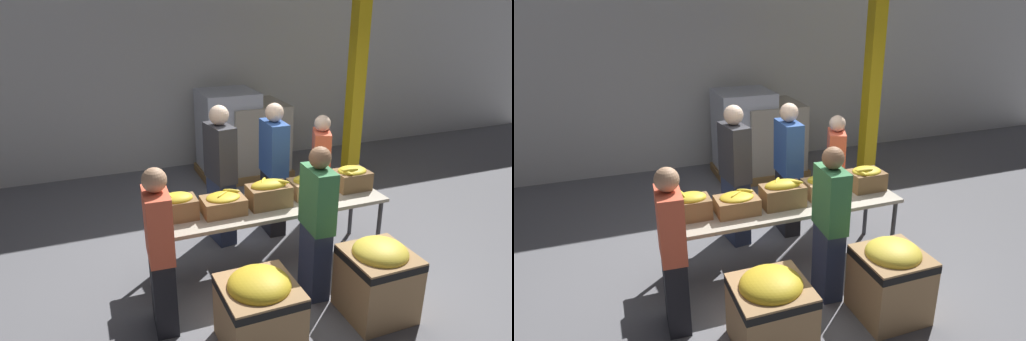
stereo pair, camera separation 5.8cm
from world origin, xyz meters
TOP-DOWN VIEW (x-y plane):
  - ground_plane at (0.00, 0.00)m, footprint 30.00×30.00m
  - wall_back at (0.00, 3.64)m, footprint 16.00×0.08m
  - sorting_table at (0.00, 0.00)m, footprint 2.59×0.70m
  - banana_box_0 at (-1.01, 0.04)m, footprint 0.38×0.27m
  - banana_box_1 at (-0.54, -0.02)m, footprint 0.44×0.30m
  - banana_box_2 at (-0.03, -0.02)m, footprint 0.46×0.28m
  - banana_box_3 at (0.49, 0.07)m, footprint 0.42×0.32m
  - banana_box_4 at (1.05, 0.07)m, footprint 0.40×0.31m
  - volunteer_0 at (-0.34, 0.74)m, footprint 0.29×0.49m
  - volunteer_1 at (0.20, -0.66)m, footprint 0.24×0.44m
  - volunteer_2 at (0.35, 0.73)m, footprint 0.24×0.46m
  - volunteer_3 at (-1.31, -0.63)m, footprint 0.23×0.43m
  - volunteer_4 at (0.95, 0.63)m, footprint 0.35×0.45m
  - donation_bin_0 at (-0.60, -1.17)m, footprint 0.64×0.64m
  - donation_bin_1 at (0.59, -1.17)m, footprint 0.61×0.61m
  - support_pillar at (2.18, 1.81)m, footprint 0.21×0.21m
  - pallet_stack_0 at (0.90, 2.82)m, footprint 1.07×1.07m
  - pallet_stack_1 at (0.44, 2.83)m, footprint 0.98×0.98m

SIDE VIEW (x-z plane):
  - ground_plane at x=0.00m, z-range 0.00..0.00m
  - donation_bin_0 at x=-0.60m, z-range 0.02..0.75m
  - donation_bin_1 at x=0.59m, z-range 0.02..0.80m
  - pallet_stack_0 at x=0.90m, z-range -0.01..1.21m
  - sorting_table at x=0.00m, z-range 0.32..1.07m
  - pallet_stack_1 at x=0.44m, z-range -0.01..1.44m
  - volunteer_4 at x=0.95m, z-range 0.00..1.51m
  - volunteer_3 at x=-1.31m, z-range 0.00..1.56m
  - volunteer_1 at x=0.20m, z-range 0.00..1.58m
  - volunteer_2 at x=0.35m, z-range -0.01..1.68m
  - volunteer_0 at x=-0.34m, z-range -0.01..1.71m
  - banana_box_1 at x=-0.54m, z-range 0.74..0.98m
  - banana_box_3 at x=0.49m, z-range 0.74..1.00m
  - banana_box_4 at x=1.05m, z-range 0.74..1.03m
  - banana_box_0 at x=-1.01m, z-range 0.74..1.04m
  - banana_box_2 at x=-0.03m, z-range 0.75..1.05m
  - wall_back at x=0.00m, z-range 0.00..4.00m
  - support_pillar at x=2.18m, z-range 0.00..4.00m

